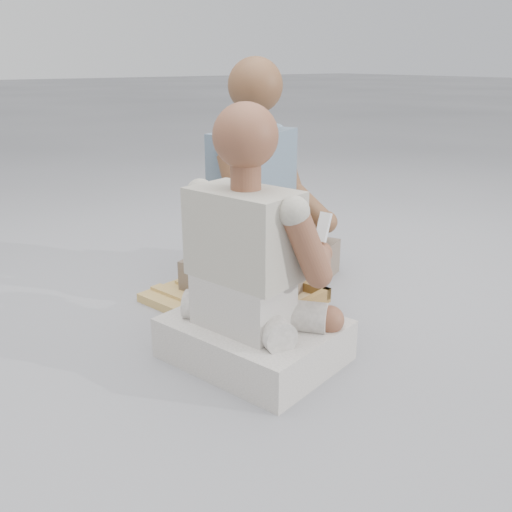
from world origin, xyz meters
TOP-DOWN VIEW (x-y plane):
  - ground at (0.00, 0.00)m, footprint 60.00×60.00m
  - carved_panel at (0.00, 0.62)m, footprint 0.60×0.47m
  - tool_tray at (0.03, 0.32)m, footprint 0.53×0.46m
  - chisel_0 at (0.01, 0.39)m, footprint 0.22×0.06m
  - chisel_1 at (0.09, 0.33)m, footprint 0.22×0.03m
  - chisel_2 at (0.11, 0.38)m, footprint 0.15×0.18m
  - chisel_3 at (0.09, 0.24)m, footprint 0.22×0.08m
  - chisel_4 at (-0.00, 0.17)m, footprint 0.12×0.20m
  - chisel_5 at (0.07, 0.41)m, footprint 0.16×0.18m
  - chisel_6 at (-0.02, 0.19)m, footprint 0.16×0.17m
  - chisel_7 at (0.01, 0.46)m, footprint 0.09×0.21m
  - chisel_8 at (0.14, 0.42)m, footprint 0.14×0.19m
  - chisel_9 at (0.06, 0.15)m, footprint 0.06×0.22m
  - chisel_10 at (0.04, 0.43)m, footprint 0.21×0.09m
  - wood_chip_0 at (0.21, 0.19)m, footprint 0.02×0.02m
  - wood_chip_1 at (0.02, 0.23)m, footprint 0.02×0.02m
  - wood_chip_2 at (-0.14, 0.67)m, footprint 0.02×0.02m
  - wood_chip_3 at (0.01, 0.33)m, footprint 0.02×0.02m
  - wood_chip_4 at (-0.24, 0.09)m, footprint 0.02×0.02m
  - wood_chip_5 at (0.28, 0.64)m, footprint 0.02×0.02m
  - wood_chip_6 at (0.01, 0.44)m, footprint 0.02×0.02m
  - wood_chip_7 at (0.23, 0.30)m, footprint 0.02×0.02m
  - wood_chip_8 at (0.10, 0.51)m, footprint 0.02×0.02m
  - wood_chip_9 at (-0.02, 0.66)m, footprint 0.02×0.02m
  - craftsman at (-0.19, 0.07)m, footprint 0.62×0.63m
  - companion at (0.24, 0.60)m, footprint 0.78×0.72m
  - mobile_phone at (0.13, 0.08)m, footprint 0.06×0.05m

SIDE VIEW (x-z plane):
  - ground at x=0.00m, z-range 0.00..0.00m
  - wood_chip_0 at x=0.21m, z-range 0.00..0.00m
  - wood_chip_1 at x=0.02m, z-range 0.00..0.00m
  - wood_chip_2 at x=-0.14m, z-range 0.00..0.00m
  - wood_chip_3 at x=0.01m, z-range 0.00..0.00m
  - wood_chip_4 at x=-0.24m, z-range 0.00..0.00m
  - wood_chip_5 at x=0.28m, z-range 0.00..0.00m
  - wood_chip_6 at x=0.01m, z-range 0.00..0.00m
  - wood_chip_7 at x=0.23m, z-range 0.00..0.00m
  - wood_chip_8 at x=0.10m, z-range 0.00..0.00m
  - wood_chip_9 at x=-0.02m, z-range 0.00..0.00m
  - carved_panel at x=0.00m, z-range 0.00..0.04m
  - tool_tray at x=0.03m, z-range 0.03..0.09m
  - chisel_2 at x=0.11m, z-range 0.05..0.07m
  - chisel_4 at x=0.00m, z-range 0.05..0.07m
  - chisel_6 at x=-0.02m, z-range 0.05..0.07m
  - chisel_10 at x=0.04m, z-range 0.05..0.07m
  - chisel_1 at x=0.09m, z-range 0.06..0.08m
  - chisel_3 at x=0.09m, z-range 0.06..0.08m
  - chisel_9 at x=0.06m, z-range 0.06..0.08m
  - chisel_0 at x=0.01m, z-range 0.06..0.08m
  - chisel_7 at x=0.01m, z-range 0.06..0.08m
  - chisel_8 at x=0.14m, z-range 0.06..0.08m
  - chisel_5 at x=0.07m, z-range 0.06..0.09m
  - craftsman at x=-0.19m, z-range -0.14..0.71m
  - companion at x=0.24m, z-range -0.16..0.81m
  - mobile_phone at x=0.13m, z-range 0.36..0.46m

